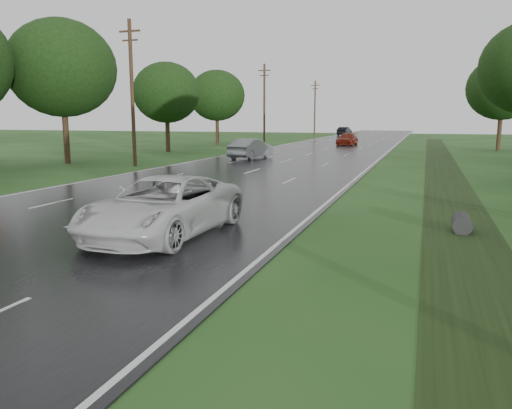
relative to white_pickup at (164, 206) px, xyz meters
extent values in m
cube|color=black|center=(-3.36, 38.37, -0.85)|extent=(14.00, 180.00, 0.04)
cube|color=silver|center=(3.39, 38.37, -0.83)|extent=(0.12, 180.00, 0.01)
cube|color=silver|center=(-10.11, 38.37, -0.83)|extent=(0.12, 180.00, 0.01)
cube|color=silver|center=(-3.36, 38.37, -0.83)|extent=(0.12, 180.00, 0.01)
cube|color=black|center=(8.14, 13.37, -0.87)|extent=(2.20, 120.00, 0.01)
cylinder|color=#2D2D2D|center=(8.14, 3.37, -0.62)|extent=(0.56, 1.00, 0.56)
cylinder|color=#382016|center=(-12.56, 18.37, 4.13)|extent=(0.26, 0.26, 10.00)
cube|color=#382016|center=(-12.56, 18.37, 8.33)|extent=(1.60, 0.12, 0.12)
cube|color=#382016|center=(-12.56, 18.37, 7.73)|extent=(1.20, 0.10, 0.10)
cylinder|color=#382016|center=(-12.56, 48.37, 4.13)|extent=(0.26, 0.26, 10.00)
cube|color=#382016|center=(-12.56, 48.37, 8.33)|extent=(1.60, 0.12, 0.12)
cube|color=#382016|center=(-12.56, 48.37, 7.73)|extent=(1.20, 0.10, 0.10)
cylinder|color=#382016|center=(-12.56, 78.37, 4.13)|extent=(0.26, 0.26, 10.00)
cube|color=#382016|center=(-12.56, 78.37, 8.33)|extent=(1.60, 0.12, 0.12)
cube|color=#382016|center=(-12.56, 78.37, 7.73)|extent=(1.20, 0.10, 0.10)
cylinder|color=#382016|center=(14.14, 45.37, 0.97)|extent=(0.44, 0.44, 3.68)
ellipsoid|color=black|center=(14.14, 45.37, 5.51)|extent=(7.20, 7.20, 6.48)
cylinder|color=#382016|center=(-18.36, 18.37, 1.13)|extent=(0.44, 0.44, 4.00)
ellipsoid|color=black|center=(-18.36, 18.37, 6.05)|extent=(7.80, 7.80, 7.02)
cylinder|color=#382016|center=(-17.56, 32.37, 0.81)|extent=(0.44, 0.44, 3.36)
ellipsoid|color=black|center=(-17.56, 32.37, 4.96)|extent=(6.60, 6.60, 5.94)
cylinder|color=#382016|center=(-18.16, 46.37, 0.89)|extent=(0.44, 0.44, 3.52)
ellipsoid|color=black|center=(-18.16, 46.37, 5.27)|extent=(7.00, 7.00, 6.30)
imported|color=silver|center=(0.00, 0.00, 0.00)|extent=(2.95, 6.07, 1.67)
imported|color=gray|center=(-6.66, 26.45, 0.00)|extent=(2.42, 5.25, 1.67)
imported|color=maroon|center=(-2.36, 50.49, -0.10)|extent=(2.27, 5.16, 1.47)
imported|color=black|center=(-7.83, 83.40, -0.01)|extent=(2.22, 5.15, 1.65)
camera|label=1|loc=(7.01, -12.41, 2.48)|focal=35.00mm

